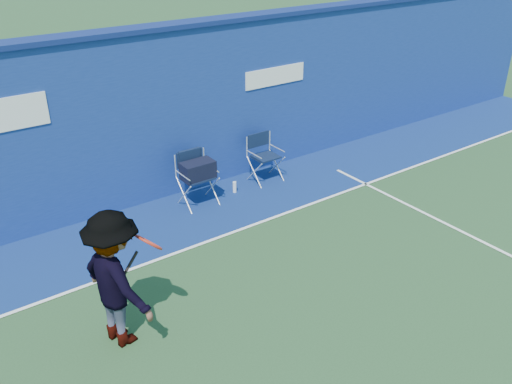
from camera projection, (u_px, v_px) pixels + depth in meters
stadium_wall at (95, 127)px, 8.99m from camera, size 24.00×0.50×3.08m
out_of_bounds_strip at (132, 235)px, 8.90m from camera, size 24.00×1.80×0.01m
court_lines at (256, 362)px, 6.36m from camera, size 24.00×12.00×0.01m
directors_chair_left at (198, 183)px, 9.69m from camera, size 0.58×0.54×0.98m
directors_chair_right at (265, 167)px, 10.64m from camera, size 0.55×0.50×0.92m
water_bottle at (235, 187)px, 10.23m from camera, size 0.07×0.07×0.22m
tennis_player at (116, 279)px, 6.35m from camera, size 1.03×1.26×1.77m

